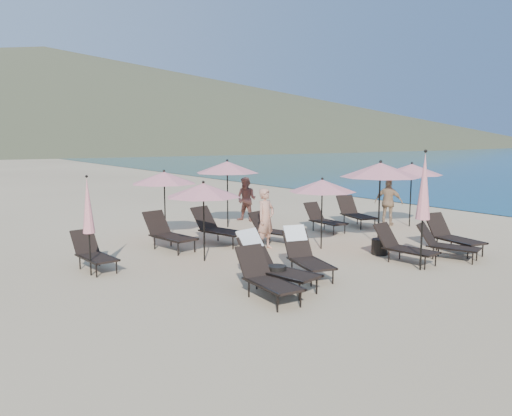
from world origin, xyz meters
TOP-DOWN VIEW (x-y plane):
  - ground at (0.00, 0.00)m, footprint 800.00×800.00m
  - volcanic_headland at (71.37, 302.62)m, footprint 690.00×690.00m
  - lounger_0 at (-3.82, -0.56)m, footprint 0.72×1.65m
  - lounger_1 at (-3.32, -0.05)m, footprint 1.04×1.93m
  - lounger_2 at (-2.11, 0.31)m, footprint 1.02×1.77m
  - lounger_3 at (0.65, -0.21)m, footprint 0.79×1.65m
  - lounger_4 at (1.84, -0.60)m, footprint 1.06×1.63m
  - lounger_5 at (2.72, -0.19)m, footprint 0.93×1.79m
  - lounger_6 at (-5.89, 3.54)m, footprint 0.73×1.57m
  - lounger_7 at (-3.50, 4.52)m, footprint 0.97×1.85m
  - lounger_8 at (-1.98, 4.37)m, footprint 1.14×1.93m
  - lounger_9 at (-0.55, 3.66)m, footprint 1.00×1.61m
  - lounger_10 at (1.95, 4.08)m, footprint 0.62×1.59m
  - lounger_11 at (3.58, 4.23)m, footprint 1.09×1.88m
  - umbrella_open_0 at (-3.34, 2.76)m, footprint 1.89×1.89m
  - umbrella_open_1 at (0.04, 2.12)m, footprint 1.87×1.87m
  - umbrella_open_2 at (1.77, 1.57)m, footprint 2.29×2.29m
  - umbrella_open_3 at (-2.98, 5.84)m, footprint 1.99×1.99m
  - umbrella_open_4 at (-0.30, 6.54)m, footprint 2.20×2.20m
  - umbrella_open_5 at (5.05, 3.01)m, footprint 2.11×2.11m
  - umbrella_closed_0 at (0.39, -0.94)m, footprint 0.33×0.33m
  - umbrella_closed_1 at (-6.10, 3.05)m, footprint 0.27×0.27m
  - side_table_0 at (-3.28, -0.18)m, footprint 0.39×0.39m
  - side_table_1 at (0.84, 0.70)m, footprint 0.44×0.44m
  - beachgoer_a at (-1.24, 3.01)m, footprint 0.70×0.55m
  - beachgoer_b at (0.98, 7.27)m, footprint 0.92×1.00m
  - beachgoer_c at (4.55, 3.56)m, footprint 0.82×1.06m

SIDE VIEW (x-z plane):
  - ground at x=0.00m, z-range 0.00..0.00m
  - side_table_1 at x=0.84m, z-range 0.00..0.42m
  - side_table_0 at x=-3.28m, z-range 0.00..0.49m
  - lounger_9 at x=-0.55m, z-range -0.03..0.84m
  - lounger_6 at x=-5.89m, z-range -0.03..0.85m
  - lounger_4 at x=1.84m, z-range -0.03..0.85m
  - lounger_10 at x=1.95m, z-range -0.03..0.88m
  - lounger_3 at x=0.65m, z-range -0.03..0.88m
  - lounger_0 at x=-3.82m, z-range -0.03..0.90m
  - lounger_5 at x=2.72m, z-range -0.03..0.95m
  - lounger_7 at x=-3.50m, z-range -0.03..0.98m
  - lounger_11 at x=3.58m, z-range -0.03..0.98m
  - lounger_8 at x=-1.98m, z-range -0.03..1.01m
  - lounger_2 at x=-2.11m, z-range -0.02..1.02m
  - lounger_1 at x=-3.32m, z-range -0.03..1.12m
  - beachgoer_b at x=0.98m, z-range 0.00..1.65m
  - beachgoer_c at x=4.55m, z-range 0.00..1.68m
  - beachgoer_a at x=-1.24m, z-range 0.00..1.71m
  - umbrella_closed_1 at x=-6.10m, z-range 0.45..2.72m
  - umbrella_open_1 at x=0.04m, z-range 0.77..2.78m
  - umbrella_open_0 at x=-3.34m, z-range 0.78..2.82m
  - umbrella_open_3 at x=-2.98m, z-range 0.82..2.97m
  - umbrella_closed_0 at x=0.39m, z-range 0.55..3.38m
  - umbrella_open_5 at x=5.05m, z-range 0.87..3.14m
  - umbrella_open_4 at x=-0.30m, z-range 0.91..3.28m
  - umbrella_open_2 at x=1.77m, z-range 0.95..3.41m
  - volcanic_headland at x=71.37m, z-range -1.01..53.99m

